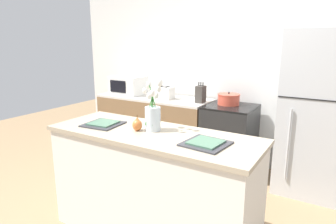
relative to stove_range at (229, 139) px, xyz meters
The scene contains 13 objects.
back_wall 1.00m from the stove_range, 104.01° to the left, with size 5.20×0.08×2.70m.
kitchen_island 1.60m from the stove_range, 93.58° to the right, with size 1.80×0.66×0.95m.
back_counter 1.16m from the stove_range, behind, with size 1.68×0.60×0.88m.
stove_range is the anchor object (origin of this frame).
refrigerator 1.05m from the stove_range, ahead, with size 0.68×0.67×1.80m.
flower_vase 1.68m from the stove_range, 94.66° to the right, with size 0.18×0.17×0.44m.
pear_figurine 1.73m from the stove_range, 98.10° to the right, with size 0.08×0.08×0.14m.
plate_setting_left 1.82m from the stove_range, 110.04° to the right, with size 0.33×0.33×0.02m.
plate_setting_right 1.77m from the stove_range, 76.35° to the right, with size 0.33×0.33×0.02m.
toaster 1.10m from the stove_range, behind, with size 0.28×0.18×0.17m.
cooking_pot 0.52m from the stove_range, 135.11° to the left, with size 0.28×0.28×0.16m.
microwave 1.73m from the stove_range, behind, with size 0.48×0.37×0.27m.
knife_block 0.69m from the stove_range, behind, with size 0.10×0.14×0.27m.
Camera 1 is at (1.33, -1.94, 1.68)m, focal length 32.00 mm.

